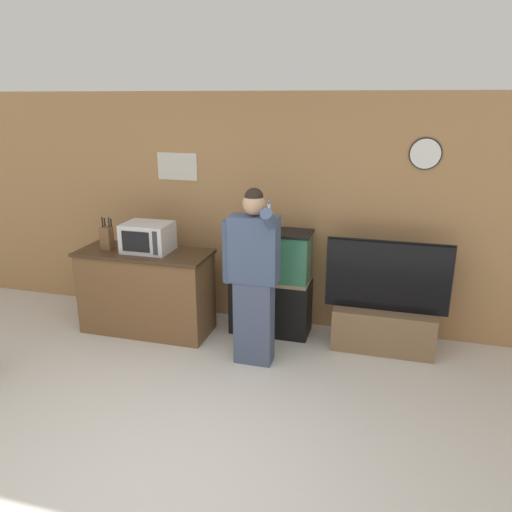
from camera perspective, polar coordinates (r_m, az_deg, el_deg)
The scene contains 8 objects.
ground_plane at distance 3.90m, azimuth -10.25°, elevation -23.17°, with size 18.00×18.00×0.00m, color beige.
wall_back_paneled at distance 5.64m, azimuth 0.93°, elevation 5.08°, with size 10.00×0.08×2.60m.
counter_island at distance 5.71m, azimuth -12.40°, elevation -3.96°, with size 1.47×0.61×0.93m.
microwave at distance 5.52m, azimuth -12.27°, elevation 2.11°, with size 0.51×0.40×0.31m.
knife_block at distance 5.72m, azimuth -16.69°, elevation 2.03°, with size 0.11×0.11×0.36m.
aquarium_on_stand at distance 5.50m, azimuth 1.72°, elevation -3.03°, with size 0.87×0.39×1.18m.
tv_on_stand at distance 5.38m, azimuth 14.41°, elevation -6.89°, with size 1.25×0.40×1.18m.
person_standing at distance 4.76m, azimuth -0.35°, elevation -2.22°, with size 0.55×0.42×1.75m.
Camera 1 is at (1.39, -2.62, 2.53)m, focal length 35.00 mm.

